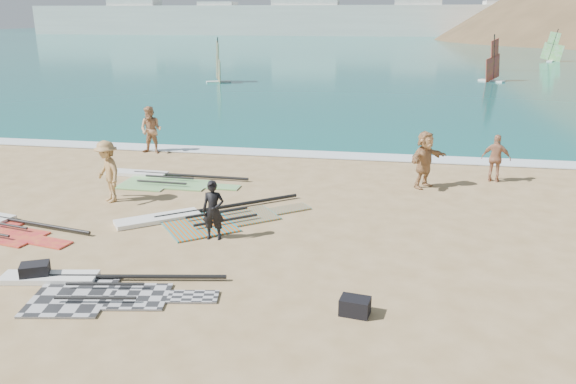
% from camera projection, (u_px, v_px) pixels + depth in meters
% --- Properties ---
extents(ground, '(300.00, 300.00, 0.00)m').
position_uv_depth(ground, '(204.00, 289.00, 11.98)').
color(ground, tan).
rests_on(ground, ground).
extents(sea, '(300.00, 240.00, 0.06)m').
position_uv_depth(sea, '(376.00, 39.00, 135.86)').
color(sea, '#0C5355').
rests_on(sea, ground).
extents(surf_line, '(300.00, 1.20, 0.04)m').
position_uv_depth(surf_line, '(297.00, 155.00, 23.52)').
color(surf_line, white).
rests_on(surf_line, ground).
extents(far_town, '(160.00, 8.00, 12.00)m').
position_uv_depth(far_town, '(321.00, 19.00, 154.02)').
color(far_town, white).
rests_on(far_town, ground).
extents(rig_grey, '(5.03, 2.33, 0.19)m').
position_uv_depth(rig_grey, '(87.00, 287.00, 11.97)').
color(rig_grey, '#29292B').
rests_on(rig_grey, ground).
extents(rig_green, '(5.37, 2.19, 0.20)m').
position_uv_depth(rig_green, '(159.00, 179.00, 19.87)').
color(rig_green, green).
rests_on(rig_green, ground).
extents(rig_orange, '(5.32, 4.25, 0.20)m').
position_uv_depth(rig_orange, '(201.00, 218.00, 16.04)').
color(rig_orange, '#F25903').
rests_on(rig_orange, ground).
extents(gear_bag_near, '(0.73, 0.65, 0.38)m').
position_uv_depth(gear_bag_near, '(35.00, 272.00, 12.37)').
color(gear_bag_near, black).
rests_on(gear_bag_near, ground).
extents(gear_bag_far, '(0.63, 0.48, 0.34)m').
position_uv_depth(gear_bag_far, '(355.00, 306.00, 10.94)').
color(gear_bag_far, black).
rests_on(gear_bag_far, ground).
extents(person_wetsuit, '(0.61, 0.43, 1.57)m').
position_uv_depth(person_wetsuit, '(213.00, 210.00, 14.46)').
color(person_wetsuit, black).
rests_on(person_wetsuit, ground).
extents(beachgoer_left, '(1.01, 0.82, 1.98)m').
position_uv_depth(beachgoer_left, '(151.00, 130.00, 23.48)').
color(beachgoer_left, tan).
rests_on(beachgoer_left, ground).
extents(beachgoer_mid, '(1.42, 1.37, 1.94)m').
position_uv_depth(beachgoer_mid, '(108.00, 172.00, 17.34)').
color(beachgoer_mid, '#AC834E').
rests_on(beachgoer_mid, ground).
extents(beachgoer_back, '(1.05, 0.64, 1.67)m').
position_uv_depth(beachgoer_back, '(496.00, 158.00, 19.49)').
color(beachgoer_back, '#B47B58').
rests_on(beachgoer_back, ground).
extents(beachgoer_right, '(1.56, 1.76, 1.94)m').
position_uv_depth(beachgoer_right, '(425.00, 159.00, 18.80)').
color(beachgoer_right, '#B28152').
rests_on(beachgoer_right, ground).
extents(windsurfer_left, '(2.17, 2.36, 3.84)m').
position_uv_depth(windsurfer_left, '(218.00, 69.00, 47.90)').
color(windsurfer_left, white).
rests_on(windsurfer_left, ground).
extents(windsurfer_centre, '(2.19, 2.26, 4.05)m').
position_uv_depth(windsurfer_centre, '(493.00, 68.00, 48.57)').
color(windsurfer_centre, white).
rests_on(windsurfer_centre, ground).
extents(windsurfer_right, '(2.44, 2.25, 4.00)m').
position_uv_depth(windsurfer_right, '(552.00, 52.00, 69.47)').
color(windsurfer_right, white).
rests_on(windsurfer_right, ground).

